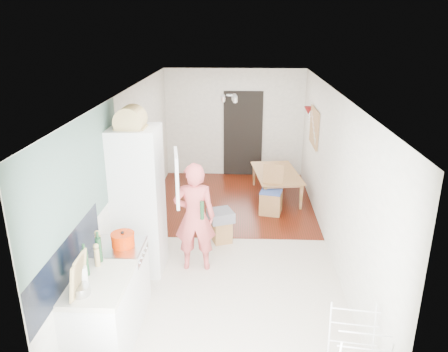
# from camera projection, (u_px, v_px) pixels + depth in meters

# --- Properties ---
(room_shell) EXTENTS (3.20, 7.00, 2.50)m
(room_shell) POSITION_uv_depth(u_px,v_px,m) (230.00, 173.00, 6.81)
(room_shell) COLOR beige
(room_shell) RESTS_ON ground
(floor) EXTENTS (3.20, 7.00, 0.01)m
(floor) POSITION_uv_depth(u_px,v_px,m) (229.00, 244.00, 7.23)
(floor) COLOR beige
(floor) RESTS_ON ground
(wood_floor_overlay) EXTENTS (3.20, 3.30, 0.01)m
(wood_floor_overlay) POSITION_uv_depth(u_px,v_px,m) (232.00, 201.00, 8.97)
(wood_floor_overlay) COLOR #5E140B
(wood_floor_overlay) RESTS_ON room_shell
(sage_wall_panel) EXTENTS (0.02, 3.00, 1.30)m
(sage_wall_panel) POSITION_uv_depth(u_px,v_px,m) (80.00, 179.00, 4.79)
(sage_wall_panel) COLOR slate
(sage_wall_panel) RESTS_ON room_shell
(tile_splashback) EXTENTS (0.02, 1.90, 0.50)m
(tile_splashback) POSITION_uv_depth(u_px,v_px,m) (69.00, 261.00, 4.51)
(tile_splashback) COLOR black
(tile_splashback) RESTS_ON room_shell
(doorway_recess) EXTENTS (0.90, 0.04, 2.00)m
(doorway_recess) POSITION_uv_depth(u_px,v_px,m) (243.00, 134.00, 10.16)
(doorway_recess) COLOR black
(doorway_recess) RESTS_ON room_shell
(base_cabinet) EXTENTS (0.60, 0.90, 0.86)m
(base_cabinet) POSITION_uv_depth(u_px,v_px,m) (102.00, 319.00, 4.74)
(base_cabinet) COLOR white
(base_cabinet) RESTS_ON room_shell
(worktop) EXTENTS (0.62, 0.92, 0.06)m
(worktop) POSITION_uv_depth(u_px,v_px,m) (98.00, 283.00, 4.59)
(worktop) COLOR beige
(worktop) RESTS_ON room_shell
(range_cooker) EXTENTS (0.60, 0.60, 0.88)m
(range_cooker) POSITION_uv_depth(u_px,v_px,m) (121.00, 280.00, 5.44)
(range_cooker) COLOR white
(range_cooker) RESTS_ON room_shell
(cooker_top) EXTENTS (0.60, 0.60, 0.04)m
(cooker_top) POSITION_uv_depth(u_px,v_px,m) (118.00, 247.00, 5.29)
(cooker_top) COLOR #B3B3B6
(cooker_top) RESTS_ON room_shell
(fridge_housing) EXTENTS (0.66, 0.66, 2.15)m
(fridge_housing) POSITION_uv_depth(u_px,v_px,m) (138.00, 201.00, 6.19)
(fridge_housing) COLOR white
(fridge_housing) RESTS_ON room_shell
(fridge_door) EXTENTS (0.14, 0.56, 0.70)m
(fridge_door) POSITION_uv_depth(u_px,v_px,m) (177.00, 178.00, 5.72)
(fridge_door) COLOR white
(fridge_door) RESTS_ON room_shell
(fridge_interior) EXTENTS (0.02, 0.52, 0.66)m
(fridge_interior) POSITION_uv_depth(u_px,v_px,m) (158.00, 170.00, 6.02)
(fridge_interior) COLOR white
(fridge_interior) RESTS_ON room_shell
(pinboard) EXTENTS (0.03, 0.90, 0.70)m
(pinboard) POSITION_uv_depth(u_px,v_px,m) (314.00, 127.00, 8.43)
(pinboard) COLOR tan
(pinboard) RESTS_ON room_shell
(pinboard_frame) EXTENTS (0.00, 0.94, 0.74)m
(pinboard_frame) POSITION_uv_depth(u_px,v_px,m) (314.00, 127.00, 8.43)
(pinboard_frame) COLOR #AD764D
(pinboard_frame) RESTS_ON room_shell
(wall_sconce) EXTENTS (0.18, 0.18, 0.16)m
(wall_sconce) POSITION_uv_depth(u_px,v_px,m) (308.00, 111.00, 8.98)
(wall_sconce) COLOR maroon
(wall_sconce) RESTS_ON room_shell
(person) EXTENTS (0.74, 0.51, 1.94)m
(person) POSITION_uv_depth(u_px,v_px,m) (195.00, 208.00, 6.24)
(person) COLOR #D45555
(person) RESTS_ON floor
(dining_table) EXTENTS (0.90, 1.40, 0.46)m
(dining_table) POSITION_uv_depth(u_px,v_px,m) (277.00, 186.00, 9.10)
(dining_table) COLOR #AD764D
(dining_table) RESTS_ON floor
(dining_chair) EXTENTS (0.46, 0.46, 0.93)m
(dining_chair) POSITION_uv_depth(u_px,v_px,m) (271.00, 191.00, 8.23)
(dining_chair) COLOR #AD764D
(dining_chair) RESTS_ON floor
(stool) EXTENTS (0.38, 0.38, 0.38)m
(stool) POSITION_uv_depth(u_px,v_px,m) (222.00, 231.00, 7.27)
(stool) COLOR #AD764D
(stool) RESTS_ON floor
(grey_drape) EXTENTS (0.49, 0.49, 0.17)m
(grey_drape) POSITION_uv_depth(u_px,v_px,m) (221.00, 216.00, 7.17)
(grey_drape) COLOR slate
(grey_drape) RESTS_ON stool
(bread_bin) EXTENTS (0.41, 0.39, 0.21)m
(bread_bin) POSITION_uv_depth(u_px,v_px,m) (130.00, 120.00, 5.74)
(bread_bin) COLOR tan
(bread_bin) RESTS_ON fridge_housing
(red_casserole) EXTENTS (0.29, 0.29, 0.17)m
(red_casserole) POSITION_uv_depth(u_px,v_px,m) (123.00, 240.00, 5.26)
(red_casserole) COLOR red
(red_casserole) RESTS_ON cooker_top
(steel_pan) EXTENTS (0.20, 0.20, 0.09)m
(steel_pan) POSITION_uv_depth(u_px,v_px,m) (81.00, 290.00, 4.33)
(steel_pan) COLOR #B3B3B6
(steel_pan) RESTS_ON worktop
(held_bottle) EXTENTS (0.06, 0.06, 0.27)m
(held_bottle) POSITION_uv_depth(u_px,v_px,m) (202.00, 210.00, 6.03)
(held_bottle) COLOR #1A4122
(held_bottle) RESTS_ON person
(bottle_a) EXTENTS (0.07, 0.07, 0.30)m
(bottle_a) POSITION_uv_depth(u_px,v_px,m) (85.00, 263.00, 4.63)
(bottle_a) COLOR #1A4122
(bottle_a) RESTS_ON worktop
(bottle_b) EXTENTS (0.08, 0.08, 0.30)m
(bottle_b) POSITION_uv_depth(u_px,v_px,m) (99.00, 250.00, 4.89)
(bottle_b) COLOR #1A4122
(bottle_b) RESTS_ON worktop
(bottle_c) EXTENTS (0.11, 0.11, 0.23)m
(bottle_c) POSITION_uv_depth(u_px,v_px,m) (83.00, 277.00, 4.44)
(bottle_c) COLOR silver
(bottle_c) RESTS_ON worktop
(pepper_mill_front) EXTENTS (0.07, 0.07, 0.21)m
(pepper_mill_front) POSITION_uv_depth(u_px,v_px,m) (97.00, 257.00, 4.82)
(pepper_mill_front) COLOR tan
(pepper_mill_front) RESTS_ON worktop
(pepper_mill_back) EXTENTS (0.07, 0.07, 0.24)m
(pepper_mill_back) POSITION_uv_depth(u_px,v_px,m) (99.00, 245.00, 5.04)
(pepper_mill_back) COLOR tan
(pepper_mill_back) RESTS_ON worktop
(chopping_boards) EXTENTS (0.14, 0.31, 0.42)m
(chopping_boards) POSITION_uv_depth(u_px,v_px,m) (78.00, 276.00, 4.28)
(chopping_boards) COLOR tan
(chopping_boards) RESTS_ON worktop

